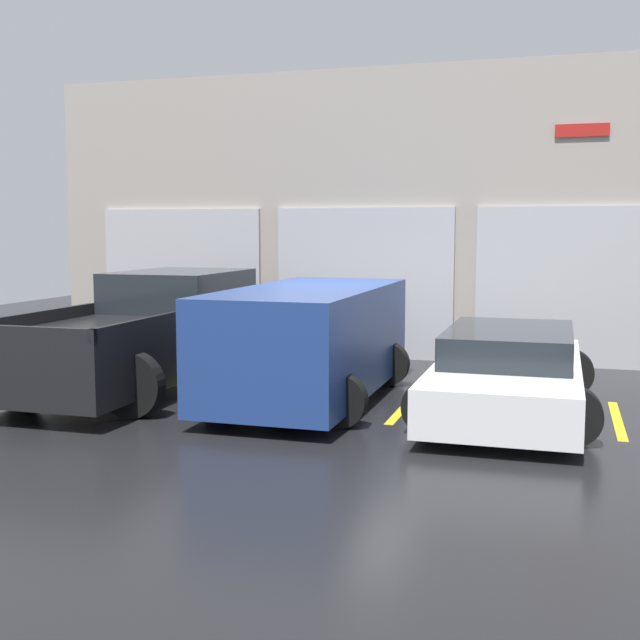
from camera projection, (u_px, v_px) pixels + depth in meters
ground_plane at (330, 387)px, 12.43m from camera, size 28.00×28.00×0.00m
shophouse_building at (378, 218)px, 15.26m from camera, size 13.24×0.68×5.41m
pickup_truck at (147, 333)px, 12.43m from camera, size 2.59×5.35×1.73m
sedan_white at (508, 372)px, 10.61m from camera, size 2.28×4.64×1.12m
sedan_side at (310, 340)px, 11.34m from camera, size 2.33×4.51×1.61m
parking_stripe_far_left at (60, 384)px, 12.62m from camera, size 0.12×2.20×0.01m
parking_stripe_left at (221, 394)px, 11.83m from camera, size 0.12×2.20×0.01m
parking_stripe_centre at (405, 406)px, 11.03m from camera, size 0.12×2.20×0.01m
parking_stripe_right at (617, 420)px, 10.24m from camera, size 0.12×2.20×0.01m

